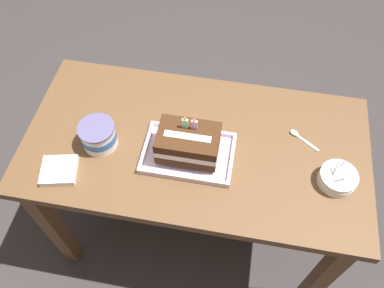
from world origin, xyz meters
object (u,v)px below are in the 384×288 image
Objects in this scene: ice_cream_tub at (98,135)px; foil_tray at (188,154)px; birthday_cake at (188,143)px; serving_spoon_near_tray at (297,135)px; bowl_stack at (337,178)px; napkin_pile at (59,171)px.

foil_tray is at bearing 1.28° from ice_cream_tub.
birthday_cake is 0.41m from serving_spoon_near_tray.
birthday_cake is 1.62× the size of ice_cream_tub.
bowl_stack is 1.13× the size of serving_spoon_near_tray.
ice_cream_tub reaches higher than napkin_pile.
bowl_stack reaches higher than foil_tray.
ice_cream_tub is at bearing -167.16° from serving_spoon_near_tray.
foil_tray is 2.50× the size of bowl_stack.
birthday_cake is at bearing 19.49° from napkin_pile.
ice_cream_tub is (-0.83, 0.01, 0.02)m from bowl_stack.
serving_spoon_near_tray is (0.37, 0.15, -0.00)m from foil_tray.
bowl_stack is 0.99× the size of ice_cream_tub.
napkin_pile is (-0.79, -0.30, 0.01)m from serving_spoon_near_tray.
foil_tray and napkin_pile have the same top height.
birthday_cake is at bearing -158.08° from serving_spoon_near_tray.
birthday_cake is 0.32m from ice_cream_tub.
birthday_cake reaches higher than bowl_stack.
serving_spoon_near_tray is at bearing 21.94° from foil_tray.
foil_tray is at bearing -158.06° from serving_spoon_near_tray.
bowl_stack reaches higher than serving_spoon_near_tray.
napkin_pile is at bearing -125.54° from ice_cream_tub.
ice_cream_tub reaches higher than bowl_stack.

